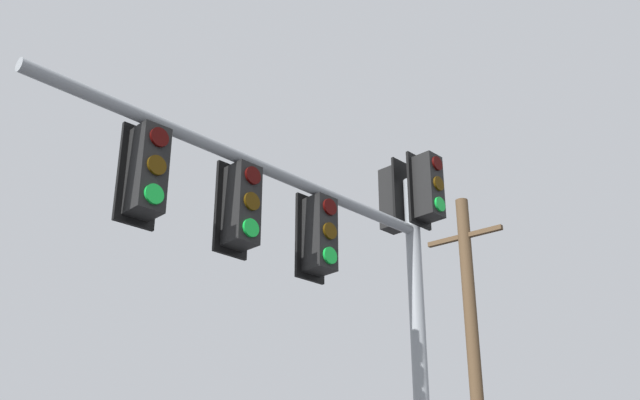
% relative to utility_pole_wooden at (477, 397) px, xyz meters
% --- Properties ---
extents(signal_mast_assembly, '(1.18, 5.79, 7.06)m').
position_rel_utility_pole_wooden_xyz_m(signal_mast_assembly, '(-3.27, 9.77, -0.10)').
color(signal_mast_assembly, gray).
rests_on(signal_mast_assembly, ground).
extents(utility_pole_wooden, '(2.08, 0.32, 10.24)m').
position_rel_utility_pole_wooden_xyz_m(utility_pole_wooden, '(0.00, 0.00, 0.00)').
color(utility_pole_wooden, '#4C3823').
rests_on(utility_pole_wooden, ground).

